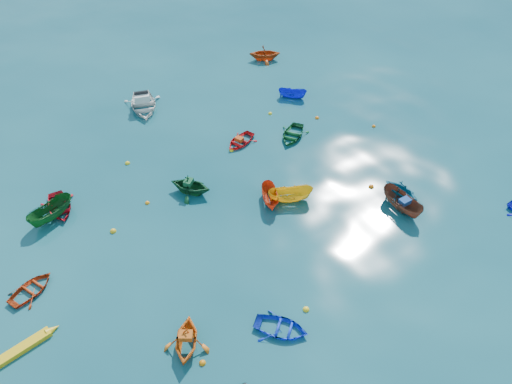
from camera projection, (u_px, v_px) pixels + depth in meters
ground at (307, 241)px, 30.00m from camera, size 160.00×160.00×0.00m
dinghy_blue_sw at (281, 330)px, 25.42m from camera, size 3.24×3.43×0.58m
sampan_brown_mid at (401, 209)px, 32.06m from camera, size 1.56×3.36×1.26m
dinghy_orange_w at (187, 346)px, 24.75m from camera, size 3.50×3.56×1.42m
sampan_yellow_mid at (290, 200)px, 32.65m from camera, size 3.09×2.52×1.14m
dinghy_green_e at (292, 137)px, 37.95m from camera, size 3.69×3.40×0.62m
dinghy_cyan_se at (400, 197)px, 32.92m from camera, size 2.28×2.61×1.32m
dinghy_red_nw at (32, 291)px, 27.24m from camera, size 3.09×2.61×0.55m
sampan_orange_n at (270, 202)px, 32.56m from camera, size 2.20×2.80×1.03m
dinghy_green_n at (191, 192)px, 33.24m from camera, size 3.51×3.61×1.45m
dinghy_red_ne at (240, 143)px, 37.36m from camera, size 3.09×2.58×0.55m
sampan_blue_far at (292, 98)px, 42.15m from camera, size 2.23×2.41×0.93m
dinghy_red_far at (60, 209)px, 32.03m from camera, size 2.63×3.32×0.62m
dinghy_orange_far at (265, 60)px, 47.21m from camera, size 3.78×3.67×1.52m
sampan_green_far at (53, 218)px, 31.42m from camera, size 3.43×2.12×1.24m
kayak_yellow at (23, 349)px, 24.62m from camera, size 3.62×0.83×0.35m
motorboat_white at (144, 108)px, 40.92m from camera, size 4.45×5.10×1.48m
tarp_blue_a at (405, 201)px, 31.43m from camera, size 0.73×0.58×0.33m
tarp_orange_a at (186, 336)px, 24.21m from camera, size 0.82×0.80×0.32m
tarp_green_b at (189, 182)px, 32.68m from camera, size 0.81×0.77×0.31m
tarp_orange_b at (239, 139)px, 37.02m from camera, size 0.57×0.66×0.27m
buoy_or_a at (203, 363)px, 24.07m from camera, size 0.34×0.34×0.34m
buoy_ye_a at (306, 310)px, 26.35m from camera, size 0.36×0.36×0.36m
buoy_or_b at (371, 187)px, 33.64m from camera, size 0.37×0.37×0.37m
buoy_ye_b at (113, 232)px, 30.57m from camera, size 0.39×0.39×0.39m
buoy_or_c at (147, 203)px, 32.46m from camera, size 0.30×0.30×0.30m
buoy_ye_c at (231, 151)px, 36.64m from camera, size 0.31×0.31×0.31m
buoy_or_d at (374, 127)px, 38.95m from camera, size 0.30×0.30×0.30m
buoy_ye_d at (128, 164)px, 35.52m from camera, size 0.35×0.35×0.35m
buoy_or_e at (317, 118)px, 39.82m from camera, size 0.34×0.34×0.34m
buoy_ye_e at (270, 114)px, 40.29m from camera, size 0.31×0.31×0.31m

